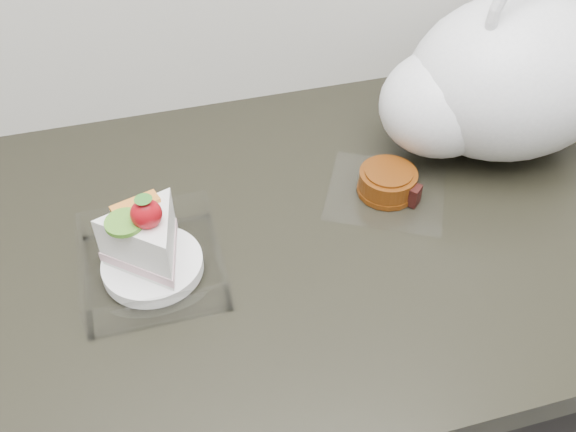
{
  "coord_description": "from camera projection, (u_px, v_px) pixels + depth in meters",
  "views": [
    {
      "loc": [
        -0.11,
        1.11,
        1.5
      ],
      "look_at": [
        0.04,
        1.67,
        0.94
      ],
      "focal_mm": 40.0,
      "sensor_mm": 36.0,
      "label": 1
    }
  ],
  "objects": [
    {
      "name": "mooncake_wrap",
      "position": [
        388.0,
        184.0,
        0.89
      ],
      "size": [
        0.21,
        0.21,
        0.04
      ],
      "rotation": [
        0.0,
        0.0,
        -0.31
      ],
      "color": "white",
      "rests_on": "counter"
    },
    {
      "name": "cake_tray",
      "position": [
        150.0,
        253.0,
        0.77
      ],
      "size": [
        0.17,
        0.17,
        0.13
      ],
      "rotation": [
        0.0,
        0.0,
        -0.01
      ],
      "color": "white",
      "rests_on": "counter"
    },
    {
      "name": "counter",
      "position": [
        264.0,
        408.0,
        1.15
      ],
      "size": [
        2.04,
        0.64,
        0.9
      ],
      "color": "black",
      "rests_on": "ground"
    },
    {
      "name": "plastic_bag",
      "position": [
        500.0,
        81.0,
        0.9
      ],
      "size": [
        0.38,
        0.29,
        0.29
      ],
      "rotation": [
        0.0,
        0.0,
        0.18
      ],
      "color": "white",
      "rests_on": "counter"
    }
  ]
}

